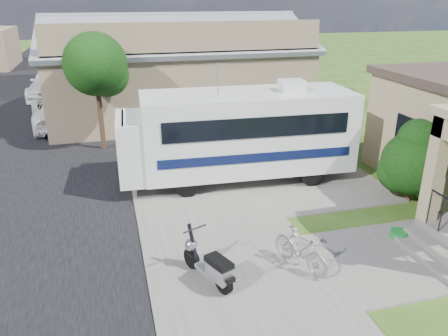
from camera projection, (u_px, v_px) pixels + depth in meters
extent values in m
plane|color=#244512|center=(271.00, 253.00, 10.54)|extent=(120.00, 120.00, 0.00)
cube|color=black|center=(10.00, 148.00, 17.71)|extent=(9.00, 80.00, 0.02)
cube|color=#5A5751|center=(169.00, 135.00, 19.27)|extent=(4.00, 80.00, 0.06)
cube|color=#5A5751|center=(265.00, 176.00, 14.94)|extent=(7.00, 6.00, 0.05)
cube|color=#5A5751|center=(404.00, 256.00, 10.36)|extent=(4.00, 3.00, 0.05)
cube|color=black|center=(407.00, 136.00, 13.66)|extent=(0.04, 1.10, 1.20)
cube|color=#5A5751|center=(439.00, 254.00, 10.21)|extent=(0.40, 2.16, 0.32)
cube|color=#5A5751|center=(426.00, 259.00, 10.15)|extent=(0.35, 2.16, 0.16)
cube|color=#8D7F59|center=(435.00, 170.00, 10.60)|extent=(0.35, 0.35, 2.70)
cube|color=#76614A|center=(176.00, 79.00, 22.45)|extent=(12.00, 8.00, 3.60)
cube|color=slate|center=(180.00, 34.00, 19.79)|extent=(12.50, 4.40, 1.78)
cube|color=slate|center=(168.00, 28.00, 23.38)|extent=(12.50, 4.40, 1.78)
cube|color=slate|center=(173.00, 16.00, 21.33)|extent=(12.50, 0.50, 0.22)
cube|color=#76614A|center=(188.00, 38.00, 18.08)|extent=(11.76, 0.20, 1.30)
cylinder|color=black|center=(100.00, 111.00, 17.13)|extent=(0.20, 0.20, 3.15)
sphere|color=black|center=(95.00, 64.00, 16.47)|extent=(2.40, 2.40, 2.40)
sphere|color=black|center=(107.00, 75.00, 16.91)|extent=(1.68, 1.68, 1.68)
cylinder|color=black|center=(99.00, 70.00, 26.08)|extent=(0.20, 0.20, 3.29)
sphere|color=black|center=(96.00, 37.00, 25.39)|extent=(2.40, 2.40, 2.40)
sphere|color=black|center=(104.00, 45.00, 25.84)|extent=(1.68, 1.68, 1.68)
cylinder|color=black|center=(99.00, 54.00, 34.22)|extent=(0.20, 0.20, 3.01)
sphere|color=black|center=(97.00, 31.00, 33.59)|extent=(2.40, 2.40, 2.40)
sphere|color=black|center=(103.00, 37.00, 34.02)|extent=(1.68, 1.68, 1.68)
cube|color=silver|center=(247.00, 131.00, 14.21)|extent=(6.86, 2.74, 2.51)
cube|color=silver|center=(131.00, 147.00, 13.58)|extent=(0.88, 2.32, 1.93)
cube|color=black|center=(123.00, 131.00, 13.35)|extent=(0.16, 2.05, 0.87)
cube|color=black|center=(258.00, 128.00, 12.94)|extent=(5.73, 0.31, 0.63)
cube|color=black|center=(238.00, 108.00, 15.15)|extent=(5.73, 0.31, 0.63)
cube|color=#0A1236|center=(257.00, 158.00, 13.29)|extent=(6.06, 0.32, 0.29)
cube|color=#0A1236|center=(238.00, 135.00, 15.50)|extent=(6.06, 0.32, 0.29)
cube|color=silver|center=(292.00, 85.00, 13.97)|extent=(0.80, 0.71, 0.34)
cylinder|color=#96959C|center=(218.00, 78.00, 13.38)|extent=(0.04, 0.04, 0.96)
cylinder|color=black|center=(187.00, 184.00, 13.28)|extent=(0.78, 0.31, 0.77)
cylinder|color=black|center=(179.00, 160.00, 15.21)|extent=(0.78, 0.31, 0.77)
cylinder|color=black|center=(312.00, 174.00, 14.08)|extent=(0.78, 0.31, 0.77)
cylinder|color=black|center=(289.00, 152.00, 16.00)|extent=(0.78, 0.31, 0.77)
cylinder|color=black|center=(409.00, 189.00, 13.06)|extent=(0.15, 0.15, 0.76)
sphere|color=black|center=(414.00, 163.00, 12.75)|extent=(1.89, 1.89, 1.89)
sphere|color=black|center=(421.00, 147.00, 12.96)|extent=(1.51, 1.51, 1.51)
sphere|color=black|center=(400.00, 171.00, 12.96)|extent=(1.32, 1.32, 1.32)
sphere|color=black|center=(424.00, 178.00, 12.68)|extent=(1.13, 1.13, 1.13)
sphere|color=black|center=(418.00, 138.00, 12.47)|extent=(1.13, 1.13, 1.13)
cylinder|color=black|center=(224.00, 283.00, 8.96)|extent=(0.30, 0.48, 0.46)
cylinder|color=black|center=(192.00, 258.00, 9.80)|extent=(0.30, 0.48, 0.46)
cube|color=#96959C|center=(208.00, 269.00, 9.32)|extent=(0.52, 0.66, 0.08)
cube|color=#96959C|center=(221.00, 272.00, 8.95)|extent=(0.56, 0.68, 0.32)
cube|color=black|center=(219.00, 262.00, 8.92)|extent=(0.54, 0.71, 0.13)
cube|color=black|center=(229.00, 279.00, 8.77)|extent=(0.26, 0.27, 0.11)
cylinder|color=black|center=(193.00, 243.00, 9.59)|extent=(0.22, 0.36, 0.88)
sphere|color=#96959C|center=(191.00, 245.00, 9.67)|extent=(0.30, 0.30, 0.30)
sphere|color=black|center=(189.00, 243.00, 9.73)|extent=(0.13, 0.13, 0.13)
cylinder|color=black|center=(195.00, 229.00, 9.38)|extent=(0.55, 0.27, 0.04)
cube|color=black|center=(191.00, 253.00, 9.75)|extent=(0.25, 0.33, 0.06)
imported|color=#96959C|center=(300.00, 251.00, 9.74)|extent=(1.02, 1.60, 0.94)
imported|color=white|center=(59.00, 110.00, 20.70)|extent=(3.14, 5.61, 1.48)
imported|color=white|center=(54.00, 83.00, 26.58)|extent=(2.93, 5.94, 1.66)
cylinder|color=#167229|center=(399.00, 236.00, 11.10)|extent=(0.44, 0.44, 0.20)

